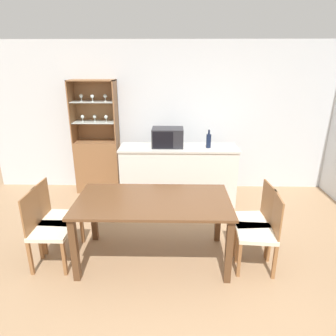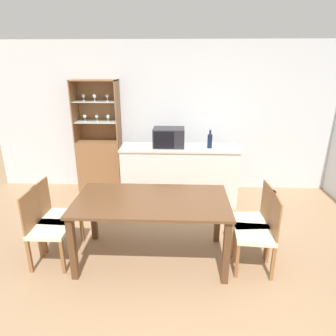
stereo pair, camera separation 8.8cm
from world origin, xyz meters
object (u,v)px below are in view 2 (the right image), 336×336
(dining_chair_side_left_near, at_px, (46,228))
(microwave, at_px, (169,137))
(dining_table, at_px, (152,208))
(dining_chair_side_right_near, at_px, (259,233))
(display_cabinet, at_px, (100,158))
(dining_chair_side_right_far, at_px, (253,220))
(wine_bottle, at_px, (210,141))
(dining_chair_side_left_far, at_px, (56,216))

(dining_chair_side_left_near, distance_m, microwave, 2.24)
(dining_table, bearing_deg, dining_chair_side_right_near, -6.74)
(display_cabinet, distance_m, dining_chair_side_right_far, 2.96)
(dining_table, distance_m, dining_chair_side_right_far, 1.20)
(display_cabinet, bearing_deg, wine_bottle, -15.12)
(microwave, bearing_deg, display_cabinet, 160.25)
(dining_chair_side_right_far, distance_m, wine_bottle, 1.55)
(dining_table, relative_size, dining_chair_side_right_far, 1.93)
(display_cabinet, xyz_separation_m, dining_chair_side_left_far, (-0.06, -1.88, -0.14))
(dining_chair_side_left_far, distance_m, microwave, 2.04)
(dining_chair_side_left_far, distance_m, dining_chair_side_right_far, 2.35)
(dining_chair_side_right_near, xyz_separation_m, wine_bottle, (-0.41, 1.65, 0.61))
(display_cabinet, distance_m, dining_chair_side_right_near, 3.15)
(dining_table, relative_size, dining_chair_side_left_far, 1.93)
(dining_chair_side_left_far, xyz_separation_m, dining_chair_side_right_near, (2.35, -0.28, 0.00))
(dining_table, relative_size, microwave, 3.53)
(dining_chair_side_left_near, bearing_deg, microwave, 142.71)
(dining_chair_side_left_near, bearing_deg, display_cabinet, 178.42)
(dining_chair_side_left_near, bearing_deg, wine_bottle, 130.38)
(dining_chair_side_left_far, relative_size, dining_chair_side_right_near, 1.00)
(dining_chair_side_left_near, xyz_separation_m, microwave, (1.30, 1.71, 0.64))
(dining_chair_side_right_far, xyz_separation_m, wine_bottle, (-0.41, 1.37, 0.61))
(dining_chair_side_right_near, bearing_deg, display_cabinet, 51.12)
(dining_chair_side_right_near, bearing_deg, microwave, 35.91)
(dining_table, bearing_deg, display_cabinet, 118.89)
(microwave, bearing_deg, wine_bottle, -5.54)
(dining_chair_side_left_far, bearing_deg, dining_chair_side_right_near, 86.06)
(dining_chair_side_right_far, height_order, microwave, microwave)
(dining_table, distance_m, microwave, 1.63)
(dining_chair_side_right_far, bearing_deg, dining_chair_side_left_far, 85.88)
(display_cabinet, relative_size, dining_chair_side_left_far, 2.18)
(dining_chair_side_left_far, relative_size, microwave, 1.83)
(dining_chair_side_left_far, height_order, dining_chair_side_left_near, same)
(display_cabinet, distance_m, dining_chair_side_left_near, 2.16)
(dining_table, bearing_deg, wine_bottle, 63.14)
(dining_chair_side_left_far, height_order, wine_bottle, wine_bottle)
(display_cabinet, relative_size, dining_chair_side_right_far, 2.18)
(dining_chair_side_left_far, bearing_deg, dining_chair_side_left_near, 2.76)
(dining_chair_side_right_far, relative_size, dining_chair_side_right_near, 1.00)
(display_cabinet, distance_m, dining_table, 2.30)
(wine_bottle, bearing_deg, display_cabinet, 164.88)
(display_cabinet, distance_m, microwave, 1.41)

